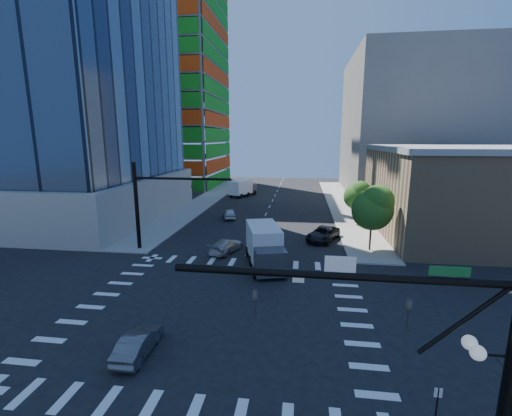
# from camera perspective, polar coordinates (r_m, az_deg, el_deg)

# --- Properties ---
(ground) EXTENTS (160.00, 160.00, 0.00)m
(ground) POSITION_cam_1_polar(r_m,az_deg,el_deg) (24.67, -5.96, -16.32)
(ground) COLOR black
(ground) RESTS_ON ground
(road_markings) EXTENTS (20.00, 20.00, 0.01)m
(road_markings) POSITION_cam_1_polar(r_m,az_deg,el_deg) (24.67, -5.96, -16.31)
(road_markings) COLOR silver
(road_markings) RESTS_ON ground
(sidewalk_ne) EXTENTS (5.00, 60.00, 0.15)m
(sidewalk_ne) POSITION_cam_1_polar(r_m,az_deg,el_deg) (62.64, 14.08, 0.69)
(sidewalk_ne) COLOR gray
(sidewalk_ne) RESTS_ON ground
(sidewalk_nw) EXTENTS (5.00, 60.00, 0.15)m
(sidewalk_nw) POSITION_cam_1_polar(r_m,az_deg,el_deg) (64.72, -8.48, 1.26)
(sidewalk_nw) COLOR gray
(sidewalk_nw) RESTS_ON ground
(construction_building) EXTENTS (25.16, 34.50, 70.60)m
(construction_building) POSITION_cam_1_polar(r_m,az_deg,el_deg) (90.26, -14.58, 19.56)
(construction_building) COLOR gray
(construction_building) RESTS_ON ground
(commercial_building) EXTENTS (20.50, 22.50, 10.60)m
(commercial_building) POSITION_cam_1_polar(r_m,az_deg,el_deg) (47.84, 31.87, 2.37)
(commercial_building) COLOR #9B805A
(commercial_building) RESTS_ON ground
(bg_building_ne) EXTENTS (24.00, 30.00, 28.00)m
(bg_building_ne) POSITION_cam_1_polar(r_m,az_deg,el_deg) (79.23, 24.10, 12.38)
(bg_building_ne) COLOR slate
(bg_building_ne) RESTS_ON ground
(signal_mast_se) EXTENTS (10.51, 2.48, 9.00)m
(signal_mast_se) POSITION_cam_1_polar(r_m,az_deg,el_deg) (12.79, 33.11, -21.04)
(signal_mast_se) COLOR black
(signal_mast_se) RESTS_ON sidewalk_se
(signal_mast_nw) EXTENTS (10.20, 0.40, 9.00)m
(signal_mast_nw) POSITION_cam_1_polar(r_m,az_deg,el_deg) (36.57, -17.25, 1.57)
(signal_mast_nw) COLOR black
(signal_mast_nw) RESTS_ON sidewalk_nw
(tree_south) EXTENTS (4.16, 4.16, 6.82)m
(tree_south) POSITION_cam_1_polar(r_m,az_deg,el_deg) (36.46, 19.05, 0.14)
(tree_south) COLOR #382316
(tree_south) RESTS_ON sidewalk_ne
(tree_north) EXTENTS (3.54, 3.52, 5.78)m
(tree_north) POSITION_cam_1_polar(r_m,az_deg,el_deg) (48.27, 16.62, 2.11)
(tree_north) COLOR #382316
(tree_north) RESTS_ON sidewalk_ne
(no_parking_sign) EXTENTS (0.30, 0.06, 2.20)m
(no_parking_sign) POSITION_cam_1_polar(r_m,az_deg,el_deg) (16.72, 27.88, -27.23)
(no_parking_sign) COLOR black
(no_parking_sign) RESTS_ON ground
(car_nb_far) EXTENTS (4.52, 6.10, 1.54)m
(car_nb_far) POSITION_cam_1_polar(r_m,az_deg,el_deg) (39.98, 11.11, -4.24)
(car_nb_far) COLOR black
(car_nb_far) RESTS_ON ground
(car_sb_near) EXTENTS (3.24, 5.05, 1.36)m
(car_sb_near) POSITION_cam_1_polar(r_m,az_deg,el_deg) (35.45, -4.97, -6.27)
(car_sb_near) COLOR #B2B2B2
(car_sb_near) RESTS_ON ground
(car_sb_mid) EXTENTS (2.92, 4.60, 1.46)m
(car_sb_mid) POSITION_cam_1_polar(r_m,az_deg,el_deg) (50.06, -4.51, -0.91)
(car_sb_mid) COLOR silver
(car_sb_mid) RESTS_ON ground
(car_sb_cross) EXTENTS (1.43, 3.92, 1.28)m
(car_sb_cross) POSITION_cam_1_polar(r_m,az_deg,el_deg) (20.87, -19.03, -20.51)
(car_sb_cross) COLOR #515156
(car_sb_cross) RESTS_ON ground
(box_truck_near) EXTENTS (4.60, 7.34, 3.58)m
(box_truck_near) POSITION_cam_1_polar(r_m,az_deg,el_deg) (31.20, 1.57, -7.00)
(box_truck_near) COLOR black
(box_truck_near) RESTS_ON ground
(box_truck_far) EXTENTS (4.98, 6.81, 3.29)m
(box_truck_far) POSITION_cam_1_polar(r_m,az_deg,el_deg) (69.13, -2.08, 3.19)
(box_truck_far) COLOR black
(box_truck_far) RESTS_ON ground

